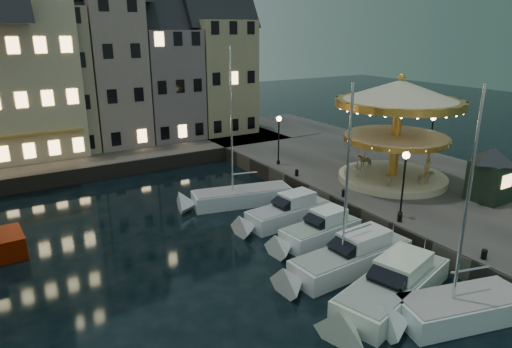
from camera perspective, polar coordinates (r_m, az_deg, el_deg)
ground at (r=25.08m, az=7.74°, el=-12.17°), size 160.00×160.00×0.00m
quay_east at (r=37.92m, az=18.69°, el=-1.35°), size 16.00×56.00×1.30m
quay_north at (r=46.60m, az=-22.84°, el=1.66°), size 44.00×12.00×1.30m
quaywall_e at (r=32.46m, az=9.44°, el=-3.81°), size 0.15×44.00×1.30m
quaywall_n at (r=41.22m, az=-18.76°, el=0.15°), size 48.00×0.15×1.30m
streetlamp_b at (r=28.87m, az=18.03°, el=-0.12°), size 0.44×0.44×4.17m
streetlamp_c at (r=38.64m, az=2.86°, el=5.12°), size 0.44×0.44×4.17m
streetlamp_d at (r=41.67m, az=21.11°, el=4.88°), size 0.44×0.44×4.17m
bollard_a at (r=26.05m, az=26.64°, el=-8.87°), size 0.30×0.30×0.57m
bollard_b at (r=28.93m, az=17.53°, el=-5.13°), size 0.30×0.30×0.57m
bollard_c at (r=32.16m, az=10.91°, el=-2.29°), size 0.30×0.30×0.57m
bollard_d at (r=36.17m, az=5.12°, el=0.23°), size 0.30×0.30×0.57m
townhouse_nc at (r=47.21m, az=-24.43°, el=11.75°), size 6.82×8.00×14.80m
townhouse_nd at (r=48.24m, az=-17.60°, el=13.18°), size 5.50×8.00×15.80m
townhouse_ne at (r=49.97m, az=-11.27°, el=12.05°), size 6.16×8.00×12.80m
townhouse_nf at (r=52.32m, az=-4.93°, el=13.11°), size 6.82×8.00×13.80m
motorboat_a at (r=22.74m, az=23.21°, el=-15.42°), size 7.01×3.80×11.58m
motorboat_b at (r=23.06m, az=16.31°, el=-13.81°), size 8.51×4.58×2.15m
motorboat_c at (r=25.25m, az=11.22°, el=-10.40°), size 8.39×2.58×11.12m
motorboat_d at (r=28.00m, az=7.44°, el=-7.36°), size 6.25×2.51×2.15m
motorboat_e at (r=30.50m, az=3.47°, el=-5.06°), size 7.01×2.45×2.15m
motorboat_f at (r=33.66m, az=-2.69°, el=-3.01°), size 8.38×3.72×11.09m
carousel at (r=35.19m, az=17.37°, el=7.44°), size 9.26×9.26×8.10m
ticket_kiosk at (r=34.10m, az=27.46°, el=1.00°), size 3.57×3.57×4.19m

